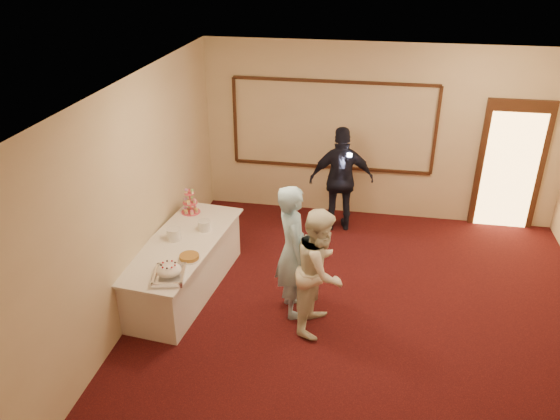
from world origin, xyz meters
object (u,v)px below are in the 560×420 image
object	(u,v)px
buffet_table	(184,266)
plate_stack_a	(174,234)
cupcake_stand	(190,203)
man	(293,251)
tart	(189,257)
guest	(341,180)
woman	(320,270)
pavlova_tray	(169,272)
plate_stack_b	(204,225)

from	to	relation	value
buffet_table	plate_stack_a	world-z (taller)	plate_stack_a
cupcake_stand	man	size ratio (longest dim) A/B	0.23
tart	guest	bearing A→B (deg)	56.59
man	plate_stack_a	bearing A→B (deg)	59.88
man	woman	bearing A→B (deg)	-144.25
pavlova_tray	cupcake_stand	xyz separation A→B (m)	(-0.31, 1.72, 0.07)
buffet_table	man	world-z (taller)	man
pavlova_tray	plate_stack_b	world-z (taller)	pavlova_tray
plate_stack_b	man	bearing A→B (deg)	-22.73
tart	buffet_table	bearing A→B (deg)	122.07
plate_stack_b	cupcake_stand	bearing A→B (deg)	126.55
guest	woman	bearing A→B (deg)	79.42
tart	woman	distance (m)	1.69
buffet_table	tart	xyz separation A→B (m)	(0.25, -0.40, 0.41)
plate_stack_b	pavlova_tray	bearing A→B (deg)	-92.83
woman	pavlova_tray	bearing A→B (deg)	111.96
cupcake_stand	plate_stack_a	distance (m)	0.83
plate_stack_a	tart	size ratio (longest dim) A/B	0.68
woman	man	bearing A→B (deg)	66.59
tart	man	size ratio (longest dim) A/B	0.16
buffet_table	pavlova_tray	bearing A→B (deg)	-79.86
cupcake_stand	plate_stack_b	distance (m)	0.63
plate_stack_b	woman	world-z (taller)	woman
plate_stack_b	guest	size ratio (longest dim) A/B	0.10
pavlova_tray	buffet_table	bearing A→B (deg)	100.14
pavlova_tray	guest	size ratio (longest dim) A/B	0.30
tart	plate_stack_a	bearing A→B (deg)	129.30
tart	man	world-z (taller)	man
cupcake_stand	plate_stack_b	bearing A→B (deg)	-53.45
cupcake_stand	plate_stack_a	bearing A→B (deg)	-86.97
pavlova_tray	plate_stack_a	distance (m)	0.93
buffet_table	guest	world-z (taller)	guest
tart	woman	size ratio (longest dim) A/B	0.18
pavlova_tray	guest	xyz separation A→B (m)	(1.82, 3.07, 0.04)
pavlova_tray	woman	bearing A→B (deg)	13.11
woman	tart	bearing A→B (deg)	97.77
plate_stack_b	woman	size ratio (longest dim) A/B	0.11
cupcake_stand	woman	distance (m)	2.47
plate_stack_b	woman	xyz separation A→B (m)	(1.72, -0.80, -0.03)
buffet_table	guest	xyz separation A→B (m)	(1.98, 2.22, 0.51)
cupcake_stand	woman	bearing A→B (deg)	-31.91
man	guest	world-z (taller)	man
plate_stack_b	plate_stack_a	bearing A→B (deg)	-135.44
buffet_table	man	xyz separation A→B (m)	(1.55, -0.19, 0.51)
tart	man	xyz separation A→B (m)	(1.30, 0.21, 0.10)
buffet_table	cupcake_stand	world-z (taller)	cupcake_stand
plate_stack_b	man	size ratio (longest dim) A/B	0.10
man	woman	world-z (taller)	man
woman	buffet_table	bearing A→B (deg)	86.33
pavlova_tray	guest	bearing A→B (deg)	59.23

